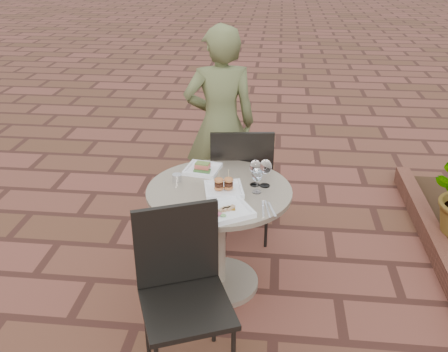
# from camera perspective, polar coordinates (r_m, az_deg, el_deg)

# --- Properties ---
(ground) EXTENTS (60.00, 60.00, 0.00)m
(ground) POSITION_cam_1_polar(r_m,az_deg,el_deg) (3.44, -1.38, -12.67)
(ground) COLOR brown
(ground) RESTS_ON ground
(cafe_table) EXTENTS (0.90, 0.90, 0.73)m
(cafe_table) POSITION_cam_1_polar(r_m,az_deg,el_deg) (3.20, -0.54, -5.40)
(cafe_table) COLOR gray
(cafe_table) RESTS_ON ground
(chair_far) EXTENTS (0.49, 0.49, 0.93)m
(chair_far) POSITION_cam_1_polar(r_m,az_deg,el_deg) (3.65, 1.94, -0.04)
(chair_far) COLOR black
(chair_far) RESTS_ON ground
(chair_near) EXTENTS (0.57, 0.57, 0.93)m
(chair_near) POSITION_cam_1_polar(r_m,az_deg,el_deg) (2.62, -4.83, -11.78)
(chair_near) COLOR black
(chair_near) RESTS_ON ground
(diner) EXTENTS (0.64, 0.50, 1.57)m
(diner) POSITION_cam_1_polar(r_m,az_deg,el_deg) (3.97, -0.42, 5.88)
(diner) COLOR brown
(diner) RESTS_ON ground
(plate_salmon) EXTENTS (0.25, 0.25, 0.06)m
(plate_salmon) POSITION_cam_1_polar(r_m,az_deg,el_deg) (3.30, -2.46, 0.85)
(plate_salmon) COLOR white
(plate_salmon) RESTS_ON cafe_table
(plate_sliders) EXTENTS (0.27, 0.27, 0.15)m
(plate_sliders) POSITION_cam_1_polar(r_m,az_deg,el_deg) (3.03, -0.03, -1.30)
(plate_sliders) COLOR white
(plate_sliders) RESTS_ON cafe_table
(plate_tuna) EXTENTS (0.35, 0.35, 0.03)m
(plate_tuna) POSITION_cam_1_polar(r_m,az_deg,el_deg) (2.82, 0.27, -3.87)
(plate_tuna) COLOR white
(plate_tuna) RESTS_ON cafe_table
(wine_glass_right) EXTENTS (0.07, 0.07, 0.16)m
(wine_glass_right) POSITION_cam_1_polar(r_m,az_deg,el_deg) (2.99, 3.81, 0.08)
(wine_glass_right) COLOR white
(wine_glass_right) RESTS_ON cafe_table
(wine_glass_mid) EXTENTS (0.07, 0.07, 0.17)m
(wine_glass_mid) POSITION_cam_1_polar(r_m,az_deg,el_deg) (3.08, 3.60, 0.98)
(wine_glass_mid) COLOR white
(wine_glass_mid) RESTS_ON cafe_table
(wine_glass_far) EXTENTS (0.08, 0.08, 0.18)m
(wine_glass_far) POSITION_cam_1_polar(r_m,az_deg,el_deg) (3.07, 4.77, 0.98)
(wine_glass_far) COLOR white
(wine_glass_far) RESTS_ON cafe_table
(steel_ramekin) EXTENTS (0.06, 0.06, 0.05)m
(steel_ramekin) POSITION_cam_1_polar(r_m,az_deg,el_deg) (3.18, -5.39, -0.19)
(steel_ramekin) COLOR silver
(steel_ramekin) RESTS_ON cafe_table
(cutlery_set) EXTENTS (0.13, 0.21, 0.00)m
(cutlery_set) POSITION_cam_1_polar(r_m,az_deg,el_deg) (2.86, 4.99, -3.78)
(cutlery_set) COLOR silver
(cutlery_set) RESTS_ON cafe_table
(planter_curb) EXTENTS (0.12, 3.00, 0.15)m
(planter_curb) POSITION_cam_1_polar(r_m,az_deg,el_deg) (3.82, 24.17, -9.53)
(planter_curb) COLOR brown
(planter_curb) RESTS_ON ground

